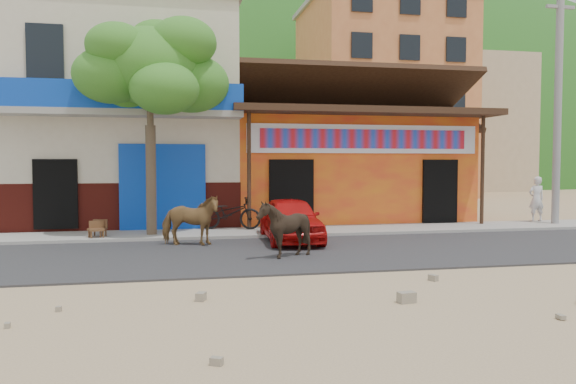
{
  "coord_description": "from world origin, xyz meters",
  "views": [
    {
      "loc": [
        -4.03,
        -10.07,
        2.1
      ],
      "look_at": [
        -1.33,
        3.0,
        1.4
      ],
      "focal_mm": 35.0,
      "sensor_mm": 36.0,
      "label": 1
    }
  ],
  "objects_px": {
    "tree": "(150,125)",
    "cow_tan": "(190,220)",
    "cafe_chair_left": "(97,221)",
    "cafe_chair_right": "(97,222)",
    "pedestrian": "(536,199)",
    "red_car": "(291,219)",
    "scooter": "(230,213)",
    "cow_dark": "(284,229)",
    "utility_pole": "(558,100)"
  },
  "relations": [
    {
      "from": "tree",
      "to": "cow_tan",
      "type": "xyz_separation_m",
      "value": [
        0.99,
        -1.8,
        -2.45
      ]
    },
    {
      "from": "cow_tan",
      "to": "cafe_chair_left",
      "type": "distance_m",
      "value": 2.85
    },
    {
      "from": "cafe_chair_left",
      "to": "cafe_chair_right",
      "type": "height_order",
      "value": "cafe_chair_left"
    },
    {
      "from": "pedestrian",
      "to": "cafe_chair_right",
      "type": "distance_m",
      "value": 14.06
    },
    {
      "from": "cow_tan",
      "to": "cafe_chair_left",
      "type": "bearing_deg",
      "value": 71.11
    },
    {
      "from": "red_car",
      "to": "scooter",
      "type": "xyz_separation_m",
      "value": [
        -1.36,
        2.27,
        -0.01
      ]
    },
    {
      "from": "tree",
      "to": "scooter",
      "type": "bearing_deg",
      "value": 17.71
    },
    {
      "from": "scooter",
      "to": "cow_dark",
      "type": "bearing_deg",
      "value": -156.58
    },
    {
      "from": "cow_tan",
      "to": "tree",
      "type": "bearing_deg",
      "value": 42.88
    },
    {
      "from": "cow_tan",
      "to": "pedestrian",
      "type": "bearing_deg",
      "value": -62.95
    },
    {
      "from": "red_car",
      "to": "pedestrian",
      "type": "distance_m",
      "value": 9.33
    },
    {
      "from": "scooter",
      "to": "cafe_chair_left",
      "type": "relative_size",
      "value": 2.17
    },
    {
      "from": "cow_tan",
      "to": "red_car",
      "type": "relative_size",
      "value": 0.44
    },
    {
      "from": "utility_pole",
      "to": "cafe_chair_left",
      "type": "xyz_separation_m",
      "value": [
        -14.2,
        -0.45,
        -3.57
      ]
    },
    {
      "from": "utility_pole",
      "to": "cow_tan",
      "type": "height_order",
      "value": "utility_pole"
    },
    {
      "from": "cow_dark",
      "to": "scooter",
      "type": "distance_m",
      "value": 4.79
    },
    {
      "from": "utility_pole",
      "to": "tree",
      "type": "bearing_deg",
      "value": -179.1
    },
    {
      "from": "tree",
      "to": "cafe_chair_left",
      "type": "bearing_deg",
      "value": -169.7
    },
    {
      "from": "cow_tan",
      "to": "cafe_chair_right",
      "type": "distance_m",
      "value": 2.79
    },
    {
      "from": "red_car",
      "to": "cafe_chair_left",
      "type": "relative_size",
      "value": 4.0
    },
    {
      "from": "utility_pole",
      "to": "scooter",
      "type": "height_order",
      "value": "utility_pole"
    },
    {
      "from": "scooter",
      "to": "red_car",
      "type": "bearing_deg",
      "value": -134.08
    },
    {
      "from": "tree",
      "to": "scooter",
      "type": "distance_m",
      "value": 3.44
    },
    {
      "from": "pedestrian",
      "to": "utility_pole",
      "type": "bearing_deg",
      "value": 108.52
    },
    {
      "from": "tree",
      "to": "cow_dark",
      "type": "xyz_separation_m",
      "value": [
        2.94,
        -4.02,
        -2.45
      ]
    },
    {
      "from": "cafe_chair_left",
      "to": "pedestrian",
      "type": "bearing_deg",
      "value": 24.03
    },
    {
      "from": "red_car",
      "to": "pedestrian",
      "type": "bearing_deg",
      "value": 17.3
    },
    {
      "from": "cow_dark",
      "to": "scooter",
      "type": "bearing_deg",
      "value": -157.52
    },
    {
      "from": "pedestrian",
      "to": "cafe_chair_right",
      "type": "xyz_separation_m",
      "value": [
        -14.0,
        -1.27,
        -0.35
      ]
    },
    {
      "from": "pedestrian",
      "to": "cafe_chair_left",
      "type": "xyz_separation_m",
      "value": [
        -14.0,
        -1.15,
        -0.33
      ]
    },
    {
      "from": "utility_pole",
      "to": "cow_dark",
      "type": "distance_m",
      "value": 11.27
    },
    {
      "from": "cow_dark",
      "to": "cafe_chair_right",
      "type": "distance_m",
      "value": 5.68
    },
    {
      "from": "cafe_chair_left",
      "to": "cafe_chair_right",
      "type": "distance_m",
      "value": 0.12
    },
    {
      "from": "utility_pole",
      "to": "red_car",
      "type": "relative_size",
      "value": 2.35
    },
    {
      "from": "pedestrian",
      "to": "cafe_chair_left",
      "type": "height_order",
      "value": "pedestrian"
    },
    {
      "from": "cow_tan",
      "to": "scooter",
      "type": "bearing_deg",
      "value": -12.37
    },
    {
      "from": "cow_tan",
      "to": "pedestrian",
      "type": "height_order",
      "value": "pedestrian"
    },
    {
      "from": "utility_pole",
      "to": "cow_tan",
      "type": "relative_size",
      "value": 5.37
    },
    {
      "from": "cow_tan",
      "to": "pedestrian",
      "type": "relative_size",
      "value": 0.98
    },
    {
      "from": "utility_pole",
      "to": "cafe_chair_right",
      "type": "xyz_separation_m",
      "value": [
        -14.2,
        -0.57,
        -3.6
      ]
    },
    {
      "from": "cow_tan",
      "to": "cow_dark",
      "type": "height_order",
      "value": "same"
    },
    {
      "from": "utility_pole",
      "to": "pedestrian",
      "type": "relative_size",
      "value": 5.29
    },
    {
      "from": "scooter",
      "to": "cafe_chair_right",
      "type": "relative_size",
      "value": 2.3
    },
    {
      "from": "cow_dark",
      "to": "pedestrian",
      "type": "relative_size",
      "value": 0.83
    },
    {
      "from": "scooter",
      "to": "cafe_chair_left",
      "type": "distance_m",
      "value": 3.77
    },
    {
      "from": "tree",
      "to": "cow_tan",
      "type": "relative_size",
      "value": 4.03
    },
    {
      "from": "red_car",
      "to": "cafe_chair_right",
      "type": "bearing_deg",
      "value": 168.67
    },
    {
      "from": "tree",
      "to": "pedestrian",
      "type": "relative_size",
      "value": 3.97
    },
    {
      "from": "cafe_chair_right",
      "to": "cafe_chair_left",
      "type": "bearing_deg",
      "value": 78.47
    },
    {
      "from": "cow_dark",
      "to": "pedestrian",
      "type": "distance_m",
      "value": 10.84
    }
  ]
}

